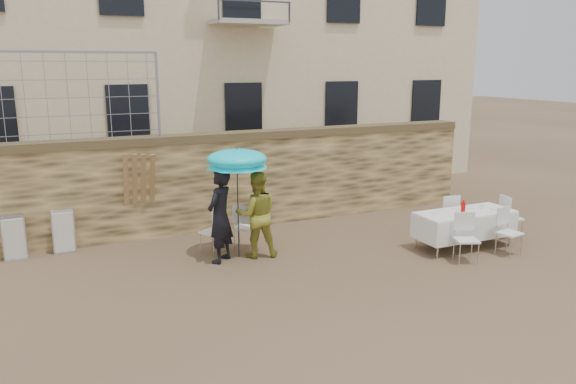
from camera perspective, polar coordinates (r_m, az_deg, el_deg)
name	(u,v)px	position (r m, az deg, el deg)	size (l,w,h in m)	color
ground	(322,309)	(9.03, 3.49, -11.82)	(80.00, 80.00, 0.00)	brown
stone_wall	(223,182)	(13.11, -6.63, 1.06)	(13.00, 0.50, 2.20)	olive
chain_link_fence	(79,98)	(12.29, -20.49, 8.97)	(3.20, 0.06, 1.80)	gray
man_suit	(220,216)	(10.86, -6.91, -2.41)	(0.67, 0.44, 1.84)	black
woman_dress	(257,214)	(11.11, -3.21, -2.30)	(0.84, 0.65, 1.73)	gold
umbrella	(237,162)	(10.86, -5.20, 3.03)	(1.22, 1.22, 2.04)	#3F3F44
couple_chair_left	(212,230)	(11.49, -7.68, -3.87)	(0.48, 0.48, 0.96)	white
couple_chair_right	(245,226)	(11.69, -4.39, -3.49)	(0.48, 0.48, 0.96)	white
banquet_table	(465,214)	(12.24, 17.55, -2.10)	(2.10, 0.85, 0.78)	white
soda_bottle	(463,208)	(11.96, 17.37, -1.57)	(0.09, 0.09, 0.26)	red
table_chair_front_left	(467,239)	(11.38, 17.70, -4.54)	(0.48, 0.48, 0.96)	white
table_chair_front_right	(510,232)	(12.13, 21.59, -3.79)	(0.48, 0.48, 0.96)	white
table_chair_back	(447,215)	(13.01, 15.81, -2.25)	(0.48, 0.48, 0.96)	white
table_chair_side	(511,217)	(13.32, 21.71, -2.34)	(0.48, 0.48, 0.96)	white
chair_stack_left	(14,235)	(12.36, -26.03, -3.99)	(0.46, 0.40, 0.92)	white
chair_stack_right	(63,230)	(12.35, -21.87, -3.61)	(0.46, 0.32, 0.92)	white
wood_planks	(141,196)	(12.43, -14.73, -0.42)	(0.70, 0.20, 2.00)	#A37749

